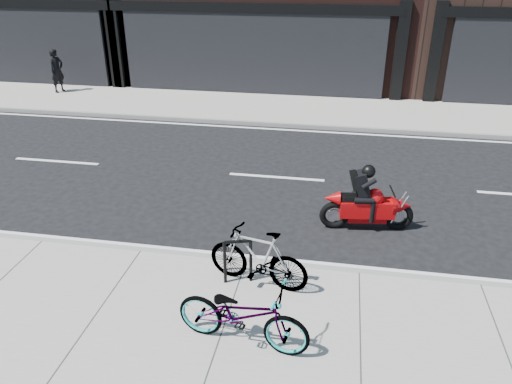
% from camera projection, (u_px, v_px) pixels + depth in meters
% --- Properties ---
extents(ground, '(120.00, 120.00, 0.00)m').
position_uv_depth(ground, '(264.00, 215.00, 10.78)').
color(ground, black).
rests_on(ground, ground).
extents(sidewalk_far, '(60.00, 3.50, 0.13)m').
position_uv_depth(sidewalk_far, '(299.00, 109.00, 17.60)').
color(sidewalk_far, gray).
rests_on(sidewalk_far, ground).
extents(bike_rack, '(0.47, 0.18, 0.81)m').
position_uv_depth(bike_rack, '(238.00, 257.00, 8.22)').
color(bike_rack, black).
rests_on(bike_rack, sidewalk_near).
extents(bicycle_front, '(2.01, 0.96, 1.02)m').
position_uv_depth(bicycle_front, '(243.00, 314.00, 6.89)').
color(bicycle_front, gray).
rests_on(bicycle_front, sidewalk_near).
extents(bicycle_rear, '(1.80, 0.86, 1.04)m').
position_uv_depth(bicycle_rear, '(258.00, 257.00, 8.14)').
color(bicycle_rear, gray).
rests_on(bicycle_rear, sidewalk_near).
extents(motorcycle, '(1.90, 0.56, 1.42)m').
position_uv_depth(motorcycle, '(371.00, 203.00, 10.02)').
color(motorcycle, black).
rests_on(motorcycle, ground).
extents(pedestrian, '(0.57, 0.69, 1.65)m').
position_uv_depth(pedestrian, '(57.00, 71.00, 19.16)').
color(pedestrian, black).
rests_on(pedestrian, sidewalk_far).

